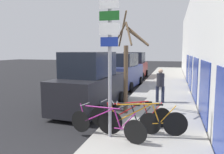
# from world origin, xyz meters

# --- Properties ---
(ground_plane) EXTENTS (80.00, 80.00, 0.00)m
(ground_plane) POSITION_xyz_m (0.00, 11.20, 0.00)
(ground_plane) COLOR black
(sidewalk_curb) EXTENTS (3.20, 32.00, 0.15)m
(sidewalk_curb) POSITION_xyz_m (2.60, 14.00, 0.07)
(sidewalk_curb) COLOR #9E9B93
(sidewalk_curb) RESTS_ON ground
(building_facade) EXTENTS (0.23, 32.00, 6.50)m
(building_facade) POSITION_xyz_m (4.35, 13.92, 3.21)
(building_facade) COLOR silver
(building_facade) RESTS_ON ground
(signpost) EXTENTS (0.57, 0.12, 3.93)m
(signpost) POSITION_xyz_m (1.53, 3.49, 2.40)
(signpost) COLOR #939399
(signpost) RESTS_ON sidewalk_curb
(bicycle_0) EXTENTS (2.35, 0.66, 0.89)m
(bicycle_0) POSITION_xyz_m (1.45, 3.40, 0.53)
(bicycle_0) COLOR black
(bicycle_0) RESTS_ON sidewalk_curb
(bicycle_1) EXTENTS (2.49, 0.65, 0.95)m
(bicycle_1) POSITION_xyz_m (2.40, 3.86, 0.56)
(bicycle_1) COLOR black
(bicycle_1) RESTS_ON sidewalk_curb
(bicycle_2) EXTENTS (2.26, 0.49, 0.88)m
(bicycle_2) POSITION_xyz_m (1.79, 4.10, 0.53)
(bicycle_2) COLOR black
(bicycle_2) RESTS_ON sidewalk_curb
(bicycle_3) EXTENTS (2.17, 0.96, 0.88)m
(bicycle_3) POSITION_xyz_m (2.10, 4.31, 0.53)
(bicycle_3) COLOR black
(bicycle_3) RESTS_ON sidewalk_curb
(parked_car_0) EXTENTS (2.27, 4.49, 2.50)m
(parked_car_0) POSITION_xyz_m (-0.23, 6.51, 1.12)
(parked_car_0) COLOR black
(parked_car_0) RESTS_ON ground
(parked_car_1) EXTENTS (2.26, 4.86, 2.38)m
(parked_car_1) POSITION_xyz_m (-0.16, 12.41, 1.08)
(parked_car_1) COLOR navy
(parked_car_1) RESTS_ON ground
(parked_car_2) EXTENTS (2.10, 4.19, 2.40)m
(parked_car_2) POSITION_xyz_m (-0.31, 17.92, 1.08)
(parked_car_2) COLOR maroon
(parked_car_2) RESTS_ON ground
(pedestrian_near) EXTENTS (0.40, 0.35, 1.57)m
(pedestrian_near) POSITION_xyz_m (2.63, 8.06, 1.06)
(pedestrian_near) COLOR #1E2338
(pedestrian_near) RESTS_ON sidewalk_curb
(street_tree) EXTENTS (1.60, 1.41, 3.90)m
(street_tree) POSITION_xyz_m (1.47, 5.97, 1.94)
(street_tree) COLOR brown
(street_tree) RESTS_ON sidewalk_curb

